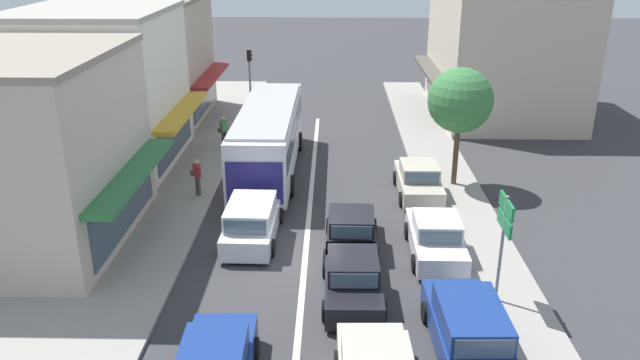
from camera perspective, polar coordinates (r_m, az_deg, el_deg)
name	(u,v)px	position (r m, az deg, el deg)	size (l,w,h in m)	color
ground_plane	(305,257)	(22.30, -1.36, -7.02)	(140.00, 140.00, 0.00)	#353538
lane_centre_line	(309,210)	(25.88, -0.97, -2.80)	(0.20, 28.00, 0.01)	silver
sidewalk_left	(159,189)	(28.74, -14.50, -0.84)	(5.20, 44.00, 0.14)	gray
kerb_right	(451,192)	(28.17, 11.89, -1.08)	(2.80, 44.00, 0.12)	gray
shopfront_corner_near	(18,151)	(24.50, -25.85, 2.38)	(8.15, 8.31, 7.05)	beige
shopfront_mid_block	(101,89)	(31.90, -19.40, 7.82)	(7.79, 8.11, 7.57)	silver
shopfront_far_end	(150,60)	(39.73, -15.31, 10.57)	(7.46, 8.11, 7.33)	#B2A38E
building_right_far	(505,41)	(40.92, 16.52, 12.12)	(8.88, 11.06, 9.25)	beige
city_bus	(268,135)	(29.58, -4.73, 4.15)	(2.80, 10.87, 3.23)	silver
sedan_queue_gap_filler	(353,279)	(19.68, 2.99, -8.99)	(1.93, 4.21, 1.47)	black
wagon_adjacent_lane_trail	(252,221)	(23.33, -6.23, -3.76)	(2.02, 4.54, 1.58)	silver
sedan_queue_far_back	(351,233)	(22.52, 2.88, -4.85)	(1.98, 4.24, 1.47)	black
parked_wagon_kerb_front	(468,329)	(17.72, 13.37, -13.08)	(2.04, 4.55, 1.58)	navy
parked_sedan_kerb_second	(436,238)	(22.52, 10.54, -5.21)	(1.93, 4.22, 1.47)	silver
parked_sedan_kerb_third	(419,181)	(27.54, 9.00, -0.06)	(1.93, 4.22, 1.47)	#B7B29E
traffic_light_downstreet	(250,72)	(39.11, -6.44, 9.82)	(0.32, 0.24, 4.20)	gray
directional_road_sign	(504,224)	(19.16, 16.51, -3.91)	(0.10, 1.40, 3.60)	gray
street_tree_right	(460,101)	(27.85, 12.70, 7.09)	(2.84, 2.84, 5.41)	brown
pedestrian_with_handbag_near	(223,129)	(33.52, -8.82, 4.59)	(0.47, 0.62, 1.63)	#333338
pedestrian_browsing_midblock	(197,175)	(27.25, -11.18, 0.47)	(0.53, 0.58, 1.63)	#4C4742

